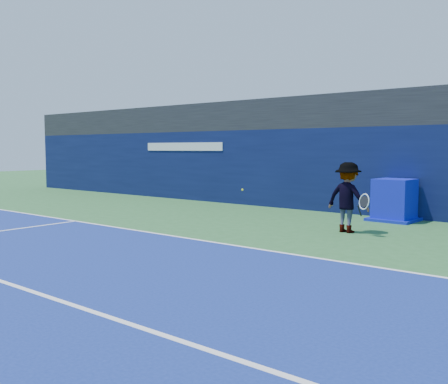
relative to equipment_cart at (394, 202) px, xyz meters
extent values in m
plane|color=#2D6430|center=(-2.68, -9.40, -0.60)|extent=(80.00, 80.00, 0.00)
cube|color=white|center=(-2.68, -6.40, -0.59)|extent=(24.00, 0.10, 0.01)
cube|color=black|center=(-2.68, 2.10, 3.00)|extent=(36.00, 3.00, 1.20)
cube|color=#0A123A|center=(-2.68, 1.10, 0.90)|extent=(36.00, 1.00, 3.00)
cube|color=white|center=(-9.68, 0.59, 1.75)|extent=(4.50, 0.04, 0.35)
cube|color=#0D14B8|center=(0.00, 0.00, 0.06)|extent=(1.15, 1.15, 1.32)
cube|color=#0B16A3|center=(0.00, 0.00, -0.56)|extent=(1.44, 1.44, 0.09)
imported|color=white|center=(-0.20, -2.97, 0.35)|extent=(1.30, 0.84, 1.90)
cylinder|color=black|center=(0.25, -3.22, 0.05)|extent=(0.09, 0.17, 0.30)
torus|color=white|center=(0.39, -3.27, 0.30)|extent=(0.35, 0.20, 0.34)
cylinder|color=black|center=(0.39, -3.27, 0.30)|extent=(0.29, 0.15, 0.29)
sphere|color=#C9DD18|center=(-3.05, -3.91, 0.47)|extent=(0.06, 0.06, 0.06)
camera|label=1|loc=(5.58, -15.52, 1.67)|focal=40.00mm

